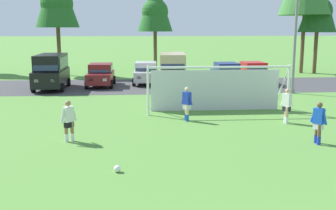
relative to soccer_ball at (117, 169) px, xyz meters
name	(u,v)px	position (x,y,z in m)	size (l,w,h in m)	color
ground_plane	(176,116)	(2.61, 7.93, -0.11)	(400.00, 400.00, 0.00)	#518438
parking_lot_strip	(162,86)	(2.61, 19.07, -0.11)	(52.00, 8.40, 0.01)	#3D3D3F
soccer_ball	(117,169)	(0.00, 0.00, 0.00)	(0.22, 0.22, 0.22)	white
soccer_goal	(216,87)	(4.88, 9.11, 1.18)	(7.44, 1.96, 2.57)	white
player_striker_near	(69,121)	(-2.03, 3.65, 0.71)	(0.60, 0.57, 1.64)	#936B4C
player_midfield_center	(287,106)	(7.63, 6.06, 0.71)	(0.42, 0.70, 1.64)	tan
player_defender_far	(318,123)	(7.58, 2.57, 0.71)	(0.46, 0.68, 1.64)	brown
player_winger_left	(187,104)	(3.03, 6.91, 0.71)	(0.52, 0.64, 1.64)	beige
parked_car_slot_far_left	(51,71)	(-5.52, 17.95, 1.23)	(2.24, 4.82, 2.52)	black
parked_car_slot_left	(101,75)	(-2.07, 19.17, 0.77)	(2.11, 4.24, 1.72)	maroon
parked_car_slot_center_left	(146,73)	(1.41, 20.29, 0.77)	(2.16, 4.27, 1.72)	#B2B2BC
parked_car_slot_center	(173,69)	(3.38, 18.39, 1.23)	(2.48, 4.94, 2.52)	tan
parked_car_slot_center_right	(227,74)	(7.72, 19.20, 0.77)	(2.12, 4.24, 1.72)	navy
parked_car_slot_right	(253,73)	(9.99, 19.66, 0.77)	(2.14, 4.26, 1.72)	red
tree_center_back	(155,5)	(2.66, 30.70, 6.54)	(3.63, 3.63, 9.68)	brown
tree_mid_right	(318,5)	(18.12, 26.62, 6.47)	(3.59, 3.59, 9.58)	brown
street_lamp	(298,43)	(11.47, 14.69, 3.29)	(2.00, 0.32, 6.54)	slate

